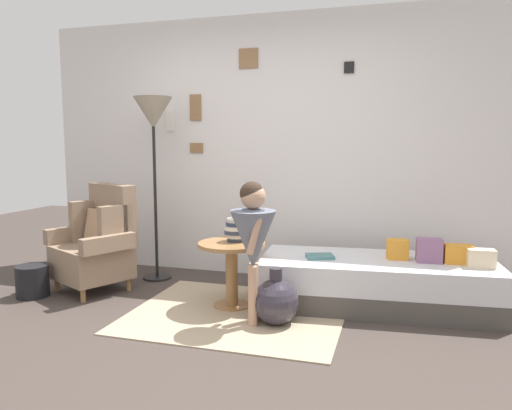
{
  "coord_description": "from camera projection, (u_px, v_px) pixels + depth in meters",
  "views": [
    {
      "loc": [
        1.26,
        -2.81,
        1.35
      ],
      "look_at": [
        0.15,
        0.95,
        0.85
      ],
      "focal_mm": 34.09,
      "sensor_mm": 36.0,
      "label": 1
    }
  ],
  "objects": [
    {
      "name": "side_table",
      "position": [
        232.0,
        261.0,
        3.99
      ],
      "size": [
        0.55,
        0.55,
        0.54
      ],
      "color": "#9E7042",
      "rests_on": "ground"
    },
    {
      "name": "gallery_wall",
      "position": [
        270.0,
        148.0,
        4.89
      ],
      "size": [
        4.8,
        0.12,
        2.6
      ],
      "color": "silver",
      "rests_on": "ground"
    },
    {
      "name": "pillow_extra",
      "position": [
        398.0,
        249.0,
        4.0
      ],
      "size": [
        0.18,
        0.15,
        0.16
      ],
      "primitive_type": "cube",
      "rotation": [
        0.0,
        0.0,
        0.19
      ],
      "color": "orange",
      "rests_on": "daybed"
    },
    {
      "name": "floor_lamp",
      "position": [
        153.0,
        121.0,
        4.69
      ],
      "size": [
        0.37,
        0.37,
        1.79
      ],
      "color": "black",
      "rests_on": "ground"
    },
    {
      "name": "daybed",
      "position": [
        376.0,
        283.0,
        4.03
      ],
      "size": [
        1.96,
        0.96,
        0.4
      ],
      "color": "#4C4742",
      "rests_on": "ground"
    },
    {
      "name": "book_on_daybed",
      "position": [
        320.0,
        256.0,
        4.04
      ],
      "size": [
        0.26,
        0.23,
        0.03
      ],
      "primitive_type": "cube",
      "rotation": [
        0.0,
        0.0,
        0.35
      ],
      "color": "slate",
      "rests_on": "daybed"
    },
    {
      "name": "magazine_basket",
      "position": [
        32.0,
        281.0,
        4.29
      ],
      "size": [
        0.28,
        0.28,
        0.28
      ],
      "primitive_type": "cylinder",
      "color": "black",
      "rests_on": "ground"
    },
    {
      "name": "demijohn_near",
      "position": [
        276.0,
        301.0,
        3.63
      ],
      "size": [
        0.35,
        0.35,
        0.43
      ],
      "color": "#332D38",
      "rests_on": "ground"
    },
    {
      "name": "pillow_head",
      "position": [
        481.0,
        258.0,
        3.73
      ],
      "size": [
        0.21,
        0.13,
        0.14
      ],
      "primitive_type": "cube",
      "rotation": [
        0.0,
        0.0,
        0.05
      ],
      "color": "beige",
      "rests_on": "daybed"
    },
    {
      "name": "vase_striped",
      "position": [
        236.0,
        229.0,
        4.0
      ],
      "size": [
        0.19,
        0.19,
        0.25
      ],
      "color": "#2D384C",
      "rests_on": "side_table"
    },
    {
      "name": "armchair",
      "position": [
        98.0,
        243.0,
        4.48
      ],
      "size": [
        0.9,
        0.81,
        0.97
      ],
      "color": "#9E7042",
      "rests_on": "ground"
    },
    {
      "name": "rug",
      "position": [
        238.0,
        313.0,
        3.87
      ],
      "size": [
        1.67,
        1.4,
        0.01
      ],
      "primitive_type": "cube",
      "color": "tan",
      "rests_on": "ground"
    },
    {
      "name": "pillow_mid",
      "position": [
        458.0,
        254.0,
        3.85
      ],
      "size": [
        0.22,
        0.14,
        0.15
      ],
      "primitive_type": "cube",
      "rotation": [
        0.0,
        0.0,
        0.08
      ],
      "color": "orange",
      "rests_on": "daybed"
    },
    {
      "name": "pillow_back",
      "position": [
        429.0,
        250.0,
        3.89
      ],
      "size": [
        0.21,
        0.14,
        0.19
      ],
      "primitive_type": "cube",
      "rotation": [
        0.0,
        0.0,
        0.09
      ],
      "color": "gray",
      "rests_on": "daybed"
    },
    {
      "name": "person_child",
      "position": [
        253.0,
        235.0,
        3.56
      ],
      "size": [
        0.34,
        0.34,
        1.08
      ],
      "color": "tan",
      "rests_on": "ground"
    },
    {
      "name": "ground_plane",
      "position": [
        193.0,
        350.0,
        3.2
      ],
      "size": [
        12.0,
        12.0,
        0.0
      ],
      "primitive_type": "plane",
      "color": "#423833"
    }
  ]
}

